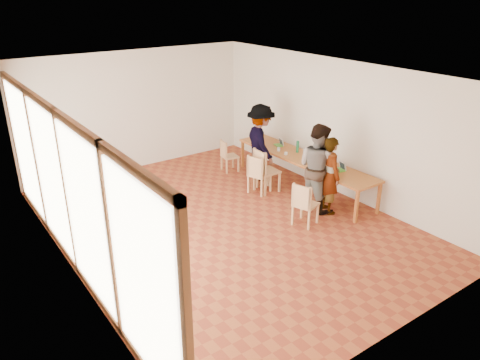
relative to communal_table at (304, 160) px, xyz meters
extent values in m
plane|color=#9C4A25|center=(-2.50, -0.45, -0.70)|extent=(8.00, 8.00, 0.00)
cube|color=silver|center=(-2.50, 3.55, 0.80)|extent=(6.00, 0.10, 3.00)
cube|color=silver|center=(-2.50, -4.45, 0.80)|extent=(6.00, 0.10, 3.00)
cube|color=silver|center=(0.50, -0.45, 0.80)|extent=(0.10, 8.00, 3.00)
cube|color=white|center=(-5.46, -0.45, 0.80)|extent=(0.10, 8.00, 3.00)
cube|color=white|center=(-2.50, -0.45, 2.32)|extent=(6.00, 8.00, 0.04)
cube|color=#B25B27|center=(0.00, 0.00, 0.02)|extent=(0.80, 4.00, 0.05)
cube|color=#B25B27|center=(-0.34, -1.94, -0.35)|extent=(0.06, 0.06, 0.70)
cube|color=#B25B27|center=(-0.34, 1.94, -0.35)|extent=(0.06, 0.06, 0.70)
cube|color=#B25B27|center=(0.34, -1.94, -0.35)|extent=(0.06, 0.06, 0.70)
cube|color=#B25B27|center=(0.34, 1.94, -0.35)|extent=(0.06, 0.06, 0.70)
cube|color=#B25B27|center=(-4.76, 1.49, 0.02)|extent=(0.90, 0.90, 0.05)
cube|color=#B25B27|center=(-5.15, 1.10, -0.35)|extent=(0.05, 0.05, 0.70)
cube|color=#B25B27|center=(-5.15, 1.88, -0.35)|extent=(0.05, 0.05, 0.70)
cube|color=#B25B27|center=(-4.37, 1.10, -0.35)|extent=(0.05, 0.05, 0.70)
cube|color=#B25B27|center=(-4.37, 1.88, -0.35)|extent=(0.05, 0.05, 0.70)
cube|color=tan|center=(-1.20, -1.39, -0.27)|extent=(0.53, 0.53, 0.04)
cube|color=tan|center=(-1.39, -1.45, -0.03)|extent=(0.17, 0.41, 0.44)
cube|color=tan|center=(-0.81, 0.33, -0.21)|extent=(0.49, 0.49, 0.05)
cube|color=tan|center=(-1.02, 0.34, 0.06)|extent=(0.06, 0.48, 0.50)
cube|color=tan|center=(-0.99, 0.37, -0.26)|extent=(0.54, 0.54, 0.04)
cube|color=tan|center=(-1.17, 0.31, -0.02)|extent=(0.17, 0.42, 0.45)
cube|color=tan|center=(-0.78, 1.89, -0.31)|extent=(0.44, 0.44, 0.04)
cube|color=tan|center=(-0.95, 1.92, -0.10)|extent=(0.10, 0.38, 0.40)
cube|color=tan|center=(-4.52, 0.96, -0.28)|extent=(0.53, 0.53, 0.04)
cube|color=tan|center=(-4.34, 0.90, -0.04)|extent=(0.17, 0.41, 0.44)
imported|color=gray|center=(-0.42, -1.24, 0.12)|extent=(0.56, 0.69, 1.64)
imported|color=gray|center=(-0.52, -0.97, 0.23)|extent=(0.74, 0.94, 1.87)
imported|color=gray|center=(-0.49, 1.00, 0.23)|extent=(1.01, 1.36, 1.87)
cube|color=#58C43B|center=(0.07, -1.04, 0.06)|extent=(0.21, 0.26, 0.02)
cube|color=white|center=(0.16, -1.05, 0.15)|extent=(0.11, 0.23, 0.20)
cube|color=#58C43B|center=(0.09, -0.39, 0.06)|extent=(0.21, 0.27, 0.03)
cube|color=white|center=(0.18, -0.40, 0.15)|extent=(0.10, 0.24, 0.21)
cube|color=#58C43B|center=(0.09, 1.01, 0.06)|extent=(0.21, 0.26, 0.02)
cube|color=white|center=(0.16, 0.99, 0.14)|extent=(0.11, 0.22, 0.19)
imported|color=yellow|center=(0.09, -0.73, 0.10)|extent=(0.18, 0.18, 0.11)
cylinder|color=#17683A|center=(0.13, 0.37, 0.19)|extent=(0.07, 0.07, 0.28)
cylinder|color=silver|center=(-0.17, 0.70, 0.09)|extent=(0.07, 0.07, 0.09)
cylinder|color=white|center=(-0.20, 0.40, 0.08)|extent=(0.08, 0.08, 0.06)
cube|color=#E94B6F|center=(-0.18, -0.57, 0.05)|extent=(0.05, 0.10, 0.01)
cube|color=black|center=(-0.23, -0.86, 0.09)|extent=(0.16, 0.26, 0.09)
camera|label=1|loc=(-7.11, -7.41, 3.74)|focal=35.00mm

